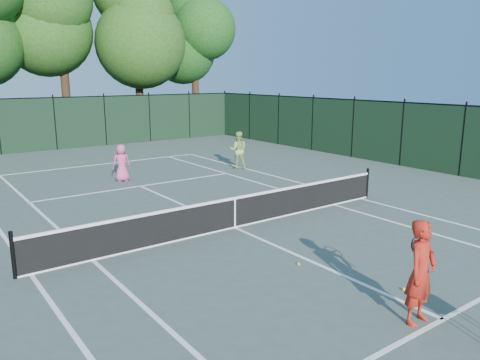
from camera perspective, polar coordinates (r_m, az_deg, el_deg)
ground at (r=13.46m, az=-0.65°, el=-5.84°), size 90.00×90.00×0.00m
sideline_doubles_left at (r=11.39m, az=-24.12°, el=-10.48°), size 0.10×23.77×0.01m
sideline_doubles_right at (r=17.10m, az=14.48°, el=-2.21°), size 0.10×23.77×0.01m
sideline_singles_left at (r=11.70m, az=-17.50°, el=-9.32°), size 0.10×23.77×0.01m
sideline_singles_right at (r=16.10m, az=11.36°, el=-2.97°), size 0.10×23.77×0.01m
baseline_far at (r=23.86m, az=-17.51°, el=1.74°), size 10.97×0.10×0.01m
service_line_near at (r=9.44m, az=23.50°, el=-15.31°), size 8.23×0.10×0.01m
service_line_far at (r=18.84m, az=-12.05°, el=-0.73°), size 8.23×0.10×0.01m
center_service_line at (r=13.46m, az=-0.65°, el=-5.82°), size 0.10×12.80×0.01m
tennis_net at (r=13.31m, az=-0.66°, el=-3.89°), size 11.69×0.09×1.06m
fence_far at (r=29.47m, az=-21.61°, el=6.35°), size 24.00×0.05×3.00m
fence_right at (r=22.20m, az=25.50°, el=4.24°), size 0.05×36.00×3.00m
tree_3 at (r=34.35m, az=-21.25°, el=19.74°), size 7.00×7.00×14.45m
tree_4 at (r=35.30m, az=-12.55°, el=18.63°), size 6.20×6.20×12.97m
tree_5 at (r=38.01m, az=-5.60°, el=17.75°), size 5.80×5.80×12.23m
coach at (r=8.80m, az=21.21°, el=-10.45°), size 0.93×0.70×1.87m
player_pink at (r=19.75m, az=-14.24°, el=2.04°), size 0.79×0.56×1.54m
player_green at (r=21.86m, az=-0.24°, el=3.68°), size 1.06×1.01×1.73m
loose_ball_near_cart at (r=10.26m, az=19.35°, el=-12.45°), size 0.07×0.07×0.07m
loose_ball_midcourt at (r=10.97m, az=7.15°, el=-10.13°), size 0.07×0.07×0.07m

